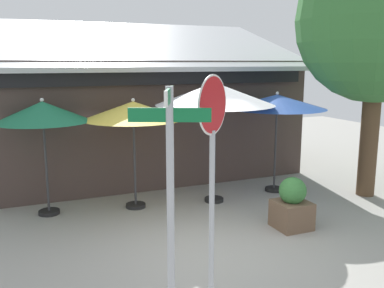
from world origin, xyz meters
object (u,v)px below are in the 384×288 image
Objects in this scene: street_sign_post at (170,183)px; patio_umbrella_forest_green_left at (43,113)px; patio_umbrella_royal_blue_far_right at (277,102)px; sidewalk_planter at (292,205)px; stop_sign at (212,151)px; patio_umbrella_mustard_center at (133,111)px; patio_umbrella_ivory_right at (215,94)px.

patio_umbrella_forest_green_left is (-1.05, 4.72, 0.35)m from street_sign_post.
sidewalk_planter is at bearing -115.80° from patio_umbrella_royal_blue_far_right.
patio_umbrella_forest_green_left is at bearing 175.26° from patio_umbrella_royal_blue_far_right.
sidewalk_planter is (2.62, 1.86, -1.64)m from stop_sign.
patio_umbrella_mustard_center reaches higher than sidewalk_planter.
patio_umbrella_ivory_right is (2.57, 4.12, 0.66)m from street_sign_post.
street_sign_post is at bearing -99.94° from patio_umbrella_mustard_center.
sidewalk_planter is (3.25, 2.07, -1.36)m from street_sign_post.
street_sign_post is 4.90m from patio_umbrella_ivory_right.
stop_sign is (0.63, 0.21, 0.28)m from street_sign_post.
patio_umbrella_mustard_center is at bearing -9.41° from patio_umbrella_forest_green_left.
patio_umbrella_ivory_right reaches higher than patio_umbrella_forest_green_left.
sidewalk_planter is (2.48, -2.35, -1.69)m from patio_umbrella_mustard_center.
street_sign_post is 1.18× the size of patio_umbrella_royal_blue_far_right.
stop_sign is 4.38m from patio_umbrella_ivory_right.
street_sign_post is 1.04× the size of patio_umbrella_ivory_right.
patio_umbrella_mustard_center is 3.81m from sidewalk_planter.
patio_umbrella_ivory_right reaches higher than patio_umbrella_royal_blue_far_right.
patio_umbrella_royal_blue_far_right is (5.37, -0.44, 0.06)m from patio_umbrella_forest_green_left.
patio_umbrella_ivory_right is at bearing -9.62° from patio_umbrella_mustard_center.
stop_sign reaches higher than patio_umbrella_forest_green_left.
patio_umbrella_royal_blue_far_right is at bearing -4.74° from patio_umbrella_forest_green_left.
patio_umbrella_royal_blue_far_right reaches higher than patio_umbrella_mustard_center.
patio_umbrella_mustard_center is (0.14, 4.21, 0.05)m from stop_sign.
patio_umbrella_royal_blue_far_right is at bearing 47.80° from stop_sign.
street_sign_post is 1.20× the size of patio_umbrella_mustard_center.
stop_sign reaches higher than patio_umbrella_mustard_center.
street_sign_post is 6.10m from patio_umbrella_royal_blue_far_right.
stop_sign reaches higher than patio_umbrella_royal_blue_far_right.
patio_umbrella_royal_blue_far_right is (3.69, 4.07, 0.13)m from stop_sign.
patio_umbrella_forest_green_left reaches higher than sidewalk_planter.
street_sign_post reaches higher than patio_umbrella_royal_blue_far_right.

